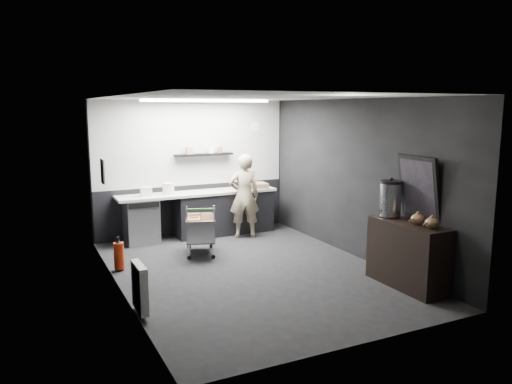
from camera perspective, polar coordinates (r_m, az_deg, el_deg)
name	(u,v)px	position (r m, az deg, el deg)	size (l,w,h in m)	color
floor	(250,271)	(7.97, -0.65, -9.04)	(5.50, 5.50, 0.00)	black
ceiling	(250,97)	(7.55, -0.69, 10.77)	(5.50, 5.50, 0.00)	silver
wall_back	(192,168)	(10.17, -7.28, 2.79)	(5.50, 5.50, 0.00)	black
wall_front	(362,224)	(5.33, 12.05, -3.61)	(5.50, 5.50, 0.00)	black
wall_left	(117,197)	(7.04, -15.57, -0.54)	(5.50, 5.50, 0.00)	black
wall_right	(356,179)	(8.67, 11.38, 1.49)	(5.50, 5.50, 0.00)	black
kitchen_wall_panel	(192,143)	(10.11, -7.30, 5.59)	(3.95, 0.02, 1.70)	#B0B0AB
dado_panel	(194,209)	(10.29, -7.14, -1.93)	(3.95, 0.02, 1.00)	black
floating_shelf	(204,154)	(10.09, -6.00, 4.30)	(1.20, 0.22, 0.04)	black
wall_clock	(255,127)	(10.61, -0.08, 7.48)	(0.20, 0.20, 0.03)	white
poster	(103,171)	(8.28, -17.13, 2.27)	(0.02, 0.30, 0.40)	white
poster_red_band	(103,167)	(8.27, -17.12, 2.75)	(0.01, 0.22, 0.10)	red
radiator	(140,287)	(6.45, -13.15, -10.57)	(0.10, 0.50, 0.60)	white
ceiling_strip	(207,101)	(9.25, -5.64, 10.33)	(2.40, 0.20, 0.04)	white
prep_counter	(205,213)	(10.06, -5.84, -2.43)	(3.20, 0.61, 0.90)	black
person	(244,196)	(9.82, -1.36, -0.46)	(0.61, 0.40, 1.66)	beige
shopping_cart	(200,230)	(8.82, -6.40, -4.34)	(0.72, 0.97, 0.90)	silver
sideboard	(407,246)	(7.50, 16.90, -5.89)	(0.54, 1.26, 1.88)	black
fire_extinguisher	(119,255)	(8.22, -15.39, -6.94)	(0.16, 0.16, 0.52)	#B0280B
cardboard_box	(254,186)	(10.33, -0.23, 0.73)	(0.52, 0.39, 0.10)	#966E50
pink_tub	(168,189)	(9.73, -9.98, 0.38)	(0.22, 0.22, 0.22)	silver
white_container	(146,192)	(9.58, -12.45, 0.03)	(0.20, 0.16, 0.18)	white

